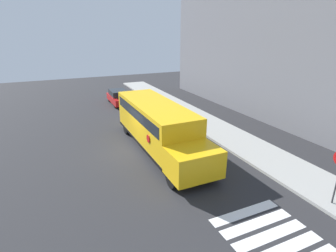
% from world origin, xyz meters
% --- Properties ---
extents(ground_plane, '(60.00, 60.00, 0.00)m').
position_xyz_m(ground_plane, '(0.00, 0.00, 0.00)').
color(ground_plane, '#28282B').
extents(sidewalk_strip, '(44.00, 3.00, 0.15)m').
position_xyz_m(sidewalk_strip, '(0.00, 6.50, 0.07)').
color(sidewalk_strip, '#9E9E99').
rests_on(sidewalk_strip, ground).
extents(building_backdrop, '(32.00, 4.00, 10.55)m').
position_xyz_m(building_backdrop, '(0.00, 13.00, 5.27)').
color(building_backdrop, slate).
rests_on(building_backdrop, ground).
extents(crosswalk_stripes, '(4.00, 3.20, 0.01)m').
position_xyz_m(crosswalk_stripes, '(9.42, 2.00, 0.00)').
color(crosswalk_stripes, white).
rests_on(crosswalk_stripes, ground).
extents(school_bus, '(9.95, 2.57, 2.87)m').
position_xyz_m(school_bus, '(0.29, 1.18, 1.65)').
color(school_bus, yellow).
rests_on(school_bus, ground).
extents(parked_car, '(4.07, 1.73, 1.38)m').
position_xyz_m(parked_car, '(-11.56, 1.74, 0.69)').
color(parked_car, red).
rests_on(parked_car, ground).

